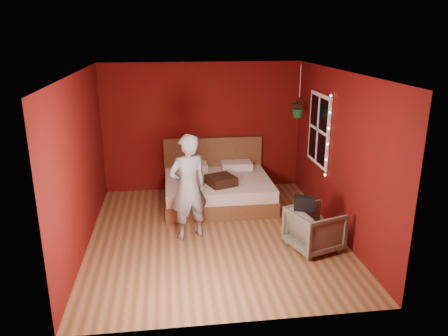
{
  "coord_description": "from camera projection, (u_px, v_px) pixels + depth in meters",
  "views": [
    {
      "loc": [
        -0.69,
        -6.41,
        3.2
      ],
      "look_at": [
        0.2,
        0.4,
        1.01
      ],
      "focal_mm": 35.0,
      "sensor_mm": 36.0,
      "label": 1
    }
  ],
  "objects": [
    {
      "name": "handbag",
      "position": [
        304.0,
        203.0,
        6.41
      ],
      "size": [
        0.33,
        0.23,
        0.21
      ],
      "primitive_type": "cube",
      "rotation": [
        0.0,
        0.0,
        -0.33
      ],
      "color": "black",
      "rests_on": "armchair"
    },
    {
      "name": "hanging_plant",
      "position": [
        299.0,
        107.0,
        8.07
      ],
      "size": [
        0.37,
        0.33,
        0.97
      ],
      "color": "silver",
      "rests_on": "room_walls"
    },
    {
      "name": "window",
      "position": [
        319.0,
        129.0,
        7.75
      ],
      "size": [
        0.05,
        0.97,
        1.27
      ],
      "color": "white",
      "rests_on": "room_walls"
    },
    {
      "name": "room_walls",
      "position": [
        214.0,
        134.0,
        6.6
      ],
      "size": [
        4.04,
        4.54,
        2.62
      ],
      "color": "#5E090D",
      "rests_on": "ground"
    },
    {
      "name": "floor",
      "position": [
        215.0,
        235.0,
        7.11
      ],
      "size": [
        4.5,
        4.5,
        0.0
      ],
      "primitive_type": "plane",
      "color": "#92603A",
      "rests_on": "ground"
    },
    {
      "name": "throw_pillow",
      "position": [
        221.0,
        180.0,
        7.91
      ],
      "size": [
        0.6,
        0.6,
        0.16
      ],
      "primitive_type": "cube",
      "rotation": [
        0.0,
        0.0,
        0.36
      ],
      "color": "#321910",
      "rests_on": "bed"
    },
    {
      "name": "person",
      "position": [
        188.0,
        187.0,
        6.79
      ],
      "size": [
        0.72,
        0.59,
        1.7
      ],
      "primitive_type": "imported",
      "rotation": [
        0.0,
        0.0,
        3.47
      ],
      "color": "gray",
      "rests_on": "ground"
    },
    {
      "name": "armchair",
      "position": [
        315.0,
        229.0,
        6.57
      ],
      "size": [
        0.9,
        0.89,
        0.65
      ],
      "primitive_type": "imported",
      "rotation": [
        0.0,
        0.0,
        1.89
      ],
      "color": "#5D5949",
      "rests_on": "ground"
    },
    {
      "name": "fairy_lights",
      "position": [
        328.0,
        136.0,
        7.25
      ],
      "size": [
        0.04,
        0.04,
        1.45
      ],
      "color": "silver",
      "rests_on": "room_walls"
    },
    {
      "name": "bed",
      "position": [
        217.0,
        188.0,
        8.41
      ],
      "size": [
        2.0,
        1.7,
        1.1
      ],
      "color": "brown",
      "rests_on": "ground"
    }
  ]
}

